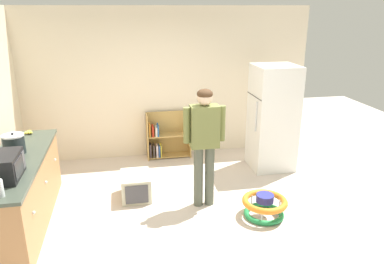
{
  "coord_description": "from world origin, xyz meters",
  "views": [
    {
      "loc": [
        -0.86,
        -4.28,
        2.68
      ],
      "look_at": [
        0.06,
        0.48,
        1.03
      ],
      "focal_mm": 34.58,
      "sensor_mm": 36.0,
      "label": 1
    }
  ],
  "objects": [
    {
      "name": "back_wall",
      "position": [
        0.0,
        2.33,
        1.35
      ],
      "size": [
        5.2,
        0.06,
        2.7
      ],
      "primitive_type": "cube",
      "color": "beige",
      "rests_on": "ground"
    },
    {
      "name": "kitchen_counter",
      "position": [
        -2.2,
        0.24,
        0.45
      ],
      "size": [
        0.65,
        2.27,
        0.9
      ],
      "color": "#B27D4E",
      "rests_on": "ground"
    },
    {
      "name": "clear_bottle",
      "position": [
        -2.1,
        -0.74,
        1.0
      ],
      "size": [
        0.07,
        0.07,
        0.25
      ],
      "color": "silver",
      "rests_on": "kitchen_counter"
    },
    {
      "name": "standing_person",
      "position": [
        0.19,
        0.27,
        1.01
      ],
      "size": [
        0.57,
        0.22,
        1.67
      ],
      "color": "#51584A",
      "rests_on": "ground"
    },
    {
      "name": "refrigerator",
      "position": [
        1.62,
        1.35,
        0.89
      ],
      "size": [
        0.73,
        0.68,
        1.78
      ],
      "color": "white",
      "rests_on": "ground"
    },
    {
      "name": "baby_walker",
      "position": [
        0.91,
        -0.19,
        0.16
      ],
      "size": [
        0.6,
        0.6,
        0.32
      ],
      "color": "#24924D",
      "rests_on": "ground"
    },
    {
      "name": "pet_carrier",
      "position": [
        -0.75,
        0.67,
        0.18
      ],
      "size": [
        0.42,
        0.55,
        0.36
      ],
      "color": "beige",
      "rests_on": "ground"
    },
    {
      "name": "ground_plane",
      "position": [
        0.0,
        0.0,
        0.0
      ],
      "size": [
        12.0,
        12.0,
        0.0
      ],
      "primitive_type": "plane",
      "color": "beige",
      "rests_on": "ground"
    },
    {
      "name": "white_cup",
      "position": [
        -2.43,
        0.69,
        0.95
      ],
      "size": [
        0.08,
        0.08,
        0.09
      ],
      "primitive_type": "cylinder",
      "color": "white",
      "rests_on": "kitchen_counter"
    },
    {
      "name": "banana_bunch",
      "position": [
        -2.25,
        1.23,
        0.93
      ],
      "size": [
        0.15,
        0.16,
        0.04
      ],
      "color": "yellow",
      "rests_on": "kitchen_counter"
    },
    {
      "name": "crock_pot",
      "position": [
        -2.25,
        0.45,
        1.03
      ],
      "size": [
        0.27,
        0.27,
        0.28
      ],
      "color": "black",
      "rests_on": "kitchen_counter"
    },
    {
      "name": "bookshelf",
      "position": [
        -0.13,
        2.15,
        0.36
      ],
      "size": [
        0.8,
        0.28,
        0.85
      ],
      "color": "tan",
      "rests_on": "ground"
    },
    {
      "name": "microwave",
      "position": [
        -2.18,
        -0.31,
        1.04
      ],
      "size": [
        0.37,
        0.48,
        0.28
      ],
      "color": "black",
      "rests_on": "kitchen_counter"
    }
  ]
}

